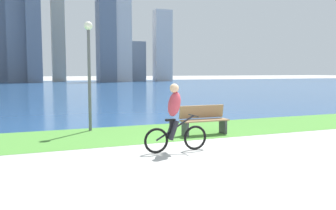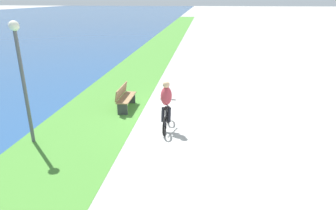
{
  "view_description": "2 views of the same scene",
  "coord_description": "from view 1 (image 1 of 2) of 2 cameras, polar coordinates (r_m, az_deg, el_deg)",
  "views": [
    {
      "loc": [
        -4.41,
        -7.17,
        1.93
      ],
      "look_at": [
        -1.35,
        0.42,
        1.16
      ],
      "focal_mm": 37.94,
      "sensor_mm": 36.0,
      "label": 1
    },
    {
      "loc": [
        -10.0,
        -0.5,
        4.1
      ],
      "look_at": [
        -1.44,
        0.52,
        0.97
      ],
      "focal_mm": 31.74,
      "sensor_mm": 36.0,
      "label": 2
    }
  ],
  "objects": [
    {
      "name": "grass_strip_bayside",
      "position": [
        11.57,
        0.77,
        -4.22
      ],
      "size": [
        120.0,
        3.25,
        0.01
      ],
      "primitive_type": "cube",
      "color": "#478433",
      "rests_on": "ground"
    },
    {
      "name": "bay_water_surface",
      "position": [
        46.51,
        -16.51,
        2.77
      ],
      "size": [
        300.0,
        68.23,
        0.0
      ],
      "primitive_type": "cube",
      "color": "navy",
      "rests_on": "ground"
    },
    {
      "name": "lamppost_tall",
      "position": [
        11.83,
        -12.59,
        7.26
      ],
      "size": [
        0.28,
        0.28,
        3.54
      ],
      "color": "#595960",
      "rests_on": "ground"
    },
    {
      "name": "city_skyline_far_shore",
      "position": [
        70.98,
        -15.5,
        11.26
      ],
      "size": [
        34.11,
        9.37,
        24.78
      ],
      "color": "slate",
      "rests_on": "ground"
    },
    {
      "name": "cyclist_lead",
      "position": [
        8.53,
        1.09,
        -2.06
      ],
      "size": [
        1.63,
        0.52,
        1.65
      ],
      "color": "black",
      "rests_on": "ground"
    },
    {
      "name": "ground_plane",
      "position": [
        8.64,
        9.47,
        -7.63
      ],
      "size": [
        300.0,
        300.0,
        0.0
      ],
      "primitive_type": "plane",
      "color": "#9E9E99"
    },
    {
      "name": "bench_near_path",
      "position": [
        10.97,
        5.75,
        -2.42
      ],
      "size": [
        1.5,
        0.47,
        0.9
      ],
      "color": "olive",
      "rests_on": "ground"
    }
  ]
}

